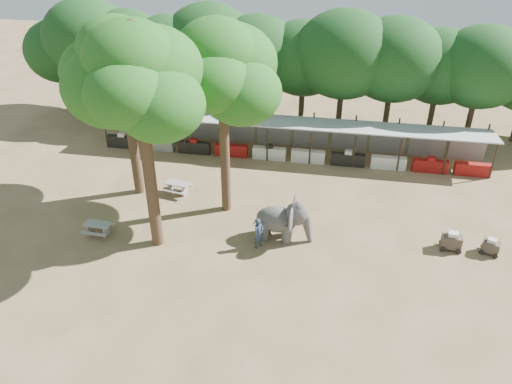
% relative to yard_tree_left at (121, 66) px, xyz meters
% --- Properties ---
extents(ground, '(100.00, 100.00, 0.00)m').
position_rel_yard_tree_left_xyz_m(ground, '(9.13, -7.19, -8.20)').
color(ground, brown).
rests_on(ground, ground).
extents(vendor_stalls, '(28.00, 2.99, 2.80)m').
position_rel_yard_tree_left_xyz_m(vendor_stalls, '(9.13, 6.65, -7.02)').
color(vendor_stalls, '#A7A9AF').
rests_on(vendor_stalls, ground).
extents(yard_tree_left, '(7.10, 6.90, 11.02)m').
position_rel_yard_tree_left_xyz_m(yard_tree_left, '(0.00, 0.00, 0.00)').
color(yard_tree_left, '#332316').
rests_on(yard_tree_left, ground).
extents(yard_tree_center, '(7.10, 6.90, 12.04)m').
position_rel_yard_tree_left_xyz_m(yard_tree_center, '(3.00, -5.00, 1.01)').
color(yard_tree_center, '#332316').
rests_on(yard_tree_center, ground).
extents(yard_tree_back, '(7.10, 6.90, 11.36)m').
position_rel_yard_tree_left_xyz_m(yard_tree_back, '(6.00, -1.00, 0.34)').
color(yard_tree_back, '#332316').
rests_on(yard_tree_back, ground).
extents(backdrop_trees, '(46.46, 5.95, 8.33)m').
position_rel_yard_tree_left_xyz_m(backdrop_trees, '(9.13, 11.81, -2.69)').
color(backdrop_trees, '#332316').
rests_on(backdrop_trees, ground).
extents(elephant, '(3.26, 2.49, 2.49)m').
position_rel_yard_tree_left_xyz_m(elephant, '(9.92, -3.58, -6.96)').
color(elephant, '#3E3C3C').
rests_on(elephant, ground).
extents(handler, '(0.73, 0.79, 1.82)m').
position_rel_yard_tree_left_xyz_m(handler, '(8.70, -4.60, -7.29)').
color(handler, '#26384C').
rests_on(handler, ground).
extents(picnic_table_near, '(1.52, 1.38, 0.73)m').
position_rel_yard_tree_left_xyz_m(picnic_table_near, '(-0.44, -5.02, -7.72)').
color(picnic_table_near, gray).
rests_on(picnic_table_near, ground).
extents(picnic_table_far, '(1.77, 1.65, 0.77)m').
position_rel_yard_tree_left_xyz_m(picnic_table_far, '(2.66, 0.03, -7.70)').
color(picnic_table_far, gray).
rests_on(picnic_table_far, ground).
extents(cart_front, '(1.18, 0.82, 1.11)m').
position_rel_yard_tree_left_xyz_m(cart_front, '(19.01, -3.03, -7.65)').
color(cart_front, '#382E27').
rests_on(cart_front, ground).
extents(cart_back, '(1.13, 0.93, 0.95)m').
position_rel_yard_tree_left_xyz_m(cart_back, '(21.03, -3.05, -7.73)').
color(cart_back, '#382E27').
rests_on(cart_back, ground).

